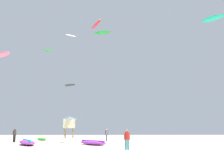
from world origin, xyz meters
TOP-DOWN VIEW (x-y plane):
  - ground_plane at (0.00, 0.00)m, footprint 120.00×120.00m
  - person_foreground at (0.93, 5.50)m, footprint 0.55×0.38m
  - person_midground at (-0.68, 21.05)m, footprint 0.39×0.57m
  - person_left at (-12.72, 17.87)m, footprint 0.57×0.40m
  - kite_grounded_near at (-2.22, 11.87)m, footprint 3.68×4.19m
  - kite_grounded_mid at (-9.25, 11.99)m, footprint 3.54×5.27m
  - kite_grounded_far at (-10.65, 23.87)m, footprint 2.68×3.41m
  - lifeguard_tower at (-7.85, 33.18)m, footprint 2.30×2.30m
  - kite_aloft_0 at (-1.69, 37.88)m, footprint 4.05×2.13m
  - kite_aloft_1 at (-14.13, 39.94)m, footprint 2.85×1.42m
  - kite_aloft_2 at (-8.28, 34.70)m, footprint 2.36×1.85m
  - kite_aloft_3 at (-2.14, 15.08)m, footprint 1.88×3.00m
  - kite_aloft_4 at (-16.79, 21.50)m, footprint 4.17×3.78m
  - kite_aloft_5 at (-7.33, 28.83)m, footprint 2.49×1.93m
  - kite_aloft_6 at (14.57, 17.70)m, footprint 3.00×2.97m

SIDE VIEW (x-z plane):
  - ground_plane at x=0.00m, z-range 0.00..0.00m
  - kite_grounded_far at x=-10.65m, z-range -0.01..0.41m
  - kite_grounded_near at x=-2.22m, z-range -0.01..0.52m
  - kite_grounded_mid at x=-9.25m, z-range -0.02..0.61m
  - person_foreground at x=0.93m, z-range 0.14..1.81m
  - person_midground at x=-0.68m, z-range 0.15..1.88m
  - person_left at x=-12.72m, z-range 0.15..1.93m
  - lifeguard_tower at x=-7.85m, z-range 0.98..5.13m
  - kite_aloft_5 at x=-7.33m, z-range 9.29..9.75m
  - kite_aloft_4 at x=-16.79m, z-range 12.64..13.12m
  - kite_aloft_3 at x=-2.14m, z-range 14.79..15.54m
  - kite_aloft_6 at x=14.57m, z-range 17.10..17.78m
  - kite_aloft_1 at x=-14.13m, z-range 19.43..19.71m
  - kite_aloft_2 at x=-8.28m, z-range 20.99..21.51m
  - kite_aloft_0 at x=-1.69m, z-range 22.92..23.63m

